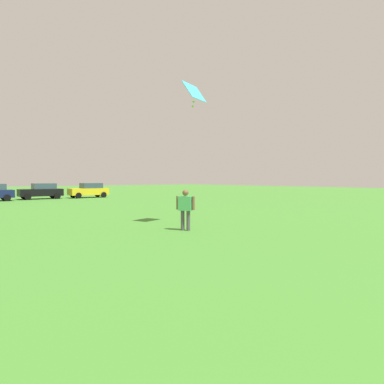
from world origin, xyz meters
TOP-DOWN VIEW (x-y plane):
  - ground_plane at (0.00, 30.00)m, footprint 160.00×160.00m
  - adult_bystander at (3.64, 14.16)m, footprint 0.56×0.70m
  - kite at (4.98, 15.25)m, footprint 1.43×1.00m
  - parked_car_black_2 at (4.70, 41.07)m, footprint 4.30×2.02m
  - parked_car_yellow_3 at (9.71, 40.49)m, footprint 4.30×2.02m

SIDE VIEW (x-z plane):
  - ground_plane at x=0.00m, z-range 0.00..0.00m
  - parked_car_black_2 at x=4.70m, z-range 0.02..1.70m
  - parked_car_yellow_3 at x=9.71m, z-range 0.02..1.70m
  - adult_bystander at x=3.64m, z-range 0.16..1.86m
  - kite at x=4.98m, z-range 5.53..6.68m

